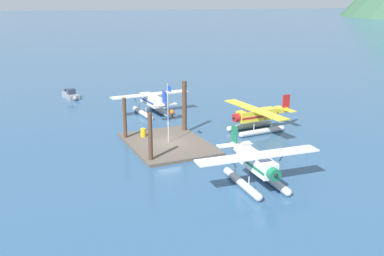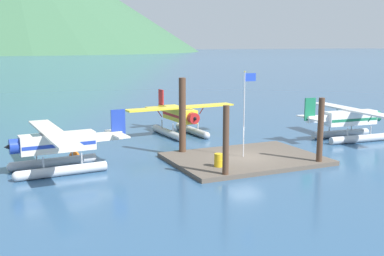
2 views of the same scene
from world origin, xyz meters
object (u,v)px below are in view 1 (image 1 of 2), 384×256
fuel_drum (143,132)px  seaplane_cream_port_fwd (151,103)px  boat_grey_open_sw (71,95)px  flagpole (168,106)px  mooring_buoy (172,112)px  seaplane_white_stbd_fwd (256,166)px  seaplane_yellow_bow_centre (256,118)px

fuel_drum → seaplane_cream_port_fwd: size_ratio=0.08×
boat_grey_open_sw → seaplane_cream_port_fwd: bearing=29.0°
seaplane_cream_port_fwd → flagpole: bearing=-11.5°
flagpole → seaplane_cream_port_fwd: size_ratio=0.59×
fuel_drum → mooring_buoy: (-8.18, 6.56, -0.36)m
mooring_buoy → seaplane_white_stbd_fwd: seaplane_white_stbd_fwd is taller
seaplane_cream_port_fwd → boat_grey_open_sw: size_ratio=2.15×
seaplane_cream_port_fwd → mooring_buoy: bearing=56.9°
seaplane_white_stbd_fwd → seaplane_cream_port_fwd: size_ratio=1.00×
fuel_drum → seaplane_cream_port_fwd: (-9.63, 4.34, 0.84)m
seaplane_cream_port_fwd → seaplane_yellow_bow_centre: same height
boat_grey_open_sw → seaplane_yellow_bow_centre: bearing=31.4°
seaplane_white_stbd_fwd → flagpole: bearing=-167.5°
seaplane_white_stbd_fwd → seaplane_cream_port_fwd: same height
mooring_buoy → seaplane_white_stbd_fwd: (23.43, -2.11, 1.20)m
mooring_buoy → seaplane_white_stbd_fwd: size_ratio=0.07×
flagpole → mooring_buoy: bearing=156.8°
seaplane_yellow_bow_centre → seaplane_cream_port_fwd: bearing=-146.0°
flagpole → seaplane_white_stbd_fwd: flagpole is taller
flagpole → mooring_buoy: 12.75m
flagpole → seaplane_cream_port_fwd: bearing=168.5°
seaplane_white_stbd_fwd → seaplane_yellow_bow_centre: bearing=147.5°
fuel_drum → boat_grey_open_sw: (-23.91, -3.58, -0.25)m
mooring_buoy → seaplane_white_stbd_fwd: bearing=-5.1°
mooring_buoy → boat_grey_open_sw: (-15.73, -10.14, 0.11)m
flagpole → seaplane_cream_port_fwd: (-12.66, 2.58, -2.53)m
fuel_drum → seaplane_cream_port_fwd: 10.60m
fuel_drum → seaplane_white_stbd_fwd: seaplane_white_stbd_fwd is taller
fuel_drum → seaplane_white_stbd_fwd: (15.25, 4.45, 0.84)m
seaplane_yellow_bow_centre → fuel_drum: bearing=-101.4°
fuel_drum → seaplane_yellow_bow_centre: (2.54, 12.55, 0.84)m
seaplane_cream_port_fwd → boat_grey_open_sw: bearing=-151.0°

